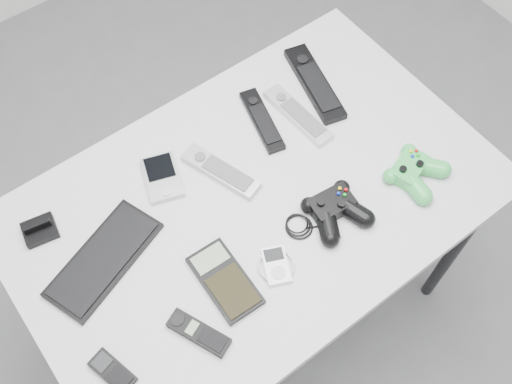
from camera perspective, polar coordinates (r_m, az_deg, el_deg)
floor at (r=2.14m, az=-0.57°, el=-9.55°), size 3.50×3.50×0.00m
desk at (r=1.48m, az=-0.13°, el=-1.96°), size 1.14×0.74×0.77m
pda_keyboard at (r=1.39m, az=-14.29°, el=-6.19°), size 0.31×0.21×0.02m
dock_bracket at (r=1.45m, az=-20.00°, el=-3.26°), size 0.09×0.08×0.04m
pda at (r=1.46m, az=-8.92°, el=1.40°), size 0.12×0.15×0.02m
remote_silver_a at (r=1.45m, az=-3.37°, el=2.03°), size 0.12×0.21×0.02m
remote_black_a at (r=1.54m, az=0.57°, el=6.87°), size 0.10×0.21×0.02m
remote_black_b at (r=1.62m, az=5.60°, el=10.31°), size 0.13×0.27×0.03m
remote_silver_b at (r=1.55m, az=4.01°, el=7.38°), size 0.06×0.22×0.02m
mobile_phone at (r=1.30m, az=-13.52°, el=-16.27°), size 0.07×0.11×0.02m
cordless_handset at (r=1.29m, az=-5.48°, el=-13.19°), size 0.09×0.14×0.02m
calculator at (r=1.33m, az=-2.99°, el=-8.39°), size 0.10×0.19×0.02m
mp3_player at (r=1.34m, az=1.93°, el=-7.01°), size 0.11×0.11×0.02m
controller_black at (r=1.40m, az=7.54°, el=-1.61°), size 0.26×0.18×0.05m
controller_green at (r=1.49m, az=14.84°, el=1.98°), size 0.17×0.18×0.05m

